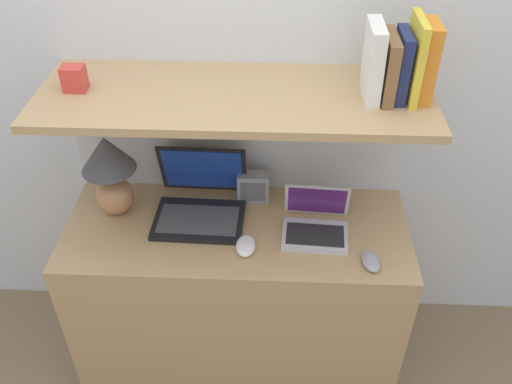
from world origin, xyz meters
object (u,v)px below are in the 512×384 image
Objects in this scene: book_navy at (401,66)px; shelf_gadget at (74,78)px; second_mouse at (371,261)px; computer_mouse at (246,246)px; table_lamp at (109,169)px; router_box at (253,187)px; laptop_large at (200,202)px; laptop_small at (316,224)px; book_orange at (427,62)px; book_yellow at (414,59)px; book_brown at (388,67)px; book_white at (373,62)px.

book_navy reaches higher than shelf_gadget.
second_mouse is at bearing -13.27° from shelf_gadget.
computer_mouse is 0.79m from shelf_gadget.
router_box is (0.51, 0.09, -0.14)m from table_lamp.
laptop_large is 1.61× the size of book_navy.
laptop_small is 0.67m from book_orange.
book_orange is at bearing 13.95° from laptop_small.
shelf_gadget reaches higher than table_lamp.
book_navy is at bearing -13.00° from router_box.
router_box reaches higher than computer_mouse.
book_orange is (0.30, 0.07, 0.60)m from laptop_small.
shelf_gadget is (-0.98, 0.23, 0.54)m from second_mouse.
computer_mouse is 0.83m from book_yellow.
book_navy is at bearing 0.00° from book_brown.
router_box is 0.52× the size of book_white.
book_yellow is at bearing 0.00° from book_brown.
computer_mouse is 0.45× the size of book_orange.
laptop_small is at bearing -164.11° from book_yellow.
table_lamp is at bearing 16.70° from shelf_gadget.
laptop_large reaches higher than laptop_small.
router_box is 0.58× the size of book_navy.
router_box is 1.50× the size of shelf_gadget.
book_orange is (0.73, -0.01, 0.58)m from laptop_large.
laptop_large reaches higher than computer_mouse.
book_navy reaches higher than router_box.
second_mouse is 0.67m from book_yellow.
book_orange reaches higher than table_lamp.
laptop_large is 0.87m from book_navy.
book_orange is at bearing 17.78° from computer_mouse.
book_orange is at bearing -0.80° from table_lamp.
book_white is (0.57, -0.01, 0.58)m from laptop_large.
laptop_small is 0.63m from book_navy.
router_box is at bearing 164.12° from book_white.
router_box is at bearing 141.02° from second_mouse.
laptop_small is 2.18× the size of second_mouse.
router_box is 0.61× the size of book_brown.
book_white is at bearing 180.00° from book_navy.
second_mouse is (0.18, -0.16, -0.02)m from laptop_small.
table_lamp reaches higher than laptop_large.
book_navy reaches higher than book_brown.
computer_mouse is at bearing -157.99° from book_brown.
book_brown is at bearing 180.00° from book_navy.
table_lamp is 1.14m from book_orange.
laptop_small is 1.17× the size of book_navy.
laptop_large is 0.83m from book_brown.
laptop_large is at bearing -0.39° from table_lamp.
computer_mouse is 0.96× the size of second_mouse.
book_orange reaches higher than router_box.
table_lamp is 0.57m from computer_mouse.
book_yellow is (0.51, 0.17, 0.63)m from computer_mouse.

